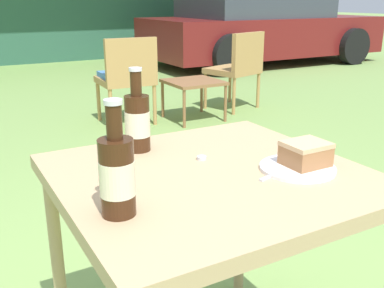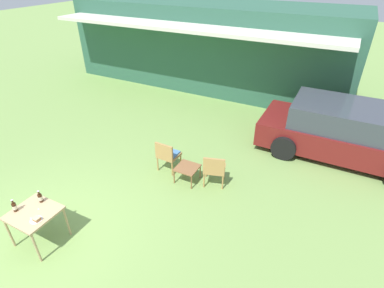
% 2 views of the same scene
% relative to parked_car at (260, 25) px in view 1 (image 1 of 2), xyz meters
% --- Properties ---
extents(parked_car, '(4.37, 2.13, 1.43)m').
position_rel_parked_car_xyz_m(parked_car, '(0.00, 0.00, 0.00)').
color(parked_car, maroon).
rests_on(parked_car, ground_plane).
extents(wicker_chair_cushioned, '(0.51, 0.48, 0.83)m').
position_rel_parked_car_xyz_m(wicker_chair_cushioned, '(-3.74, -2.81, -0.21)').
color(wicker_chair_cushioned, '#B2844C').
rests_on(wicker_chair_cushioned, ground_plane).
extents(wicker_chair_plain, '(0.60, 0.58, 0.83)m').
position_rel_parked_car_xyz_m(wicker_chair_plain, '(-2.47, -2.83, -0.20)').
color(wicker_chair_plain, '#B2844C').
rests_on(wicker_chair_plain, ground_plane).
extents(garden_side_table, '(0.51, 0.51, 0.40)m').
position_rel_parked_car_xyz_m(garden_side_table, '(-3.11, -2.97, -0.34)').
color(garden_side_table, brown).
rests_on(garden_side_table, ground_plane).
extents(patio_table, '(0.80, 0.76, 0.73)m').
position_rel_parked_car_xyz_m(patio_table, '(-4.69, -5.85, -0.04)').
color(patio_table, tan).
rests_on(patio_table, ground_plane).
extents(cake_on_plate, '(0.21, 0.21, 0.07)m').
position_rel_parked_car_xyz_m(cake_on_plate, '(-4.46, -5.95, 0.07)').
color(cake_on_plate, white).
rests_on(cake_on_plate, patio_table).
extents(cola_bottle_near, '(0.08, 0.08, 0.25)m').
position_rel_parked_car_xyz_m(cola_bottle_near, '(-4.79, -5.59, 0.13)').
color(cola_bottle_near, '#381E0F').
rests_on(cola_bottle_near, patio_table).
extents(cola_bottle_far, '(0.08, 0.08, 0.25)m').
position_rel_parked_car_xyz_m(cola_bottle_far, '(-4.99, -5.96, 0.13)').
color(cola_bottle_far, '#381E0F').
rests_on(cola_bottle_far, patio_table).
extents(fork, '(0.17, 0.06, 0.01)m').
position_rel_parked_car_xyz_m(fork, '(-4.53, -5.95, 0.04)').
color(fork, silver).
rests_on(fork, patio_table).
extents(loose_bottle_cap, '(0.03, 0.03, 0.01)m').
position_rel_parked_car_xyz_m(loose_bottle_cap, '(-4.66, -5.75, 0.04)').
color(loose_bottle_cap, silver).
rests_on(loose_bottle_cap, patio_table).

